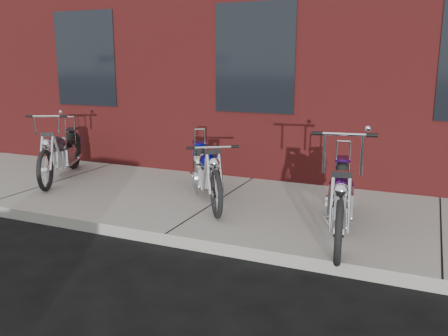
% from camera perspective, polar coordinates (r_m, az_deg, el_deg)
% --- Properties ---
extents(ground, '(120.00, 120.00, 0.00)m').
position_cam_1_polar(ground, '(5.76, -7.05, -9.28)').
color(ground, black).
rests_on(ground, ground).
extents(sidewalk, '(22.00, 3.00, 0.15)m').
position_cam_1_polar(sidewalk, '(6.99, -0.80, -4.55)').
color(sidewalk, '#A39E90').
rests_on(sidewalk, ground).
extents(chopper_purple, '(0.63, 2.31, 1.30)m').
position_cam_1_polar(chopper_purple, '(5.69, 13.85, -3.78)').
color(chopper_purple, black).
rests_on(chopper_purple, sidewalk).
extents(chopper_blue, '(1.35, 1.88, 0.96)m').
position_cam_1_polar(chopper_blue, '(6.92, -2.13, -0.66)').
color(chopper_blue, black).
rests_on(chopper_blue, sidewalk).
extents(chopper_third, '(1.10, 2.12, 1.17)m').
position_cam_1_polar(chopper_third, '(8.72, -18.99, 1.54)').
color(chopper_third, black).
rests_on(chopper_third, sidewalk).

